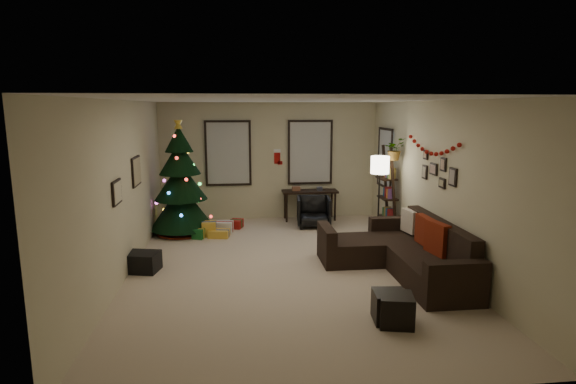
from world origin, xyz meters
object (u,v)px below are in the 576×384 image
object	(u,v)px
christmas_tree	(181,186)
bookshelf	(389,192)
sofa	(404,254)
desk_chair	(314,212)
desk	(310,194)

from	to	relation	value
christmas_tree	bookshelf	distance (m)	4.26
christmas_tree	sofa	xyz separation A→B (m)	(3.76, -2.73, -0.72)
desk_chair	sofa	bearing A→B (deg)	-66.02
christmas_tree	desk_chair	world-z (taller)	christmas_tree
desk	christmas_tree	bearing A→B (deg)	-163.03
bookshelf	christmas_tree	bearing A→B (deg)	172.17
christmas_tree	desk_chair	size ratio (longest dim) A/B	3.59
desk	desk_chair	world-z (taller)	desk
christmas_tree	desk_chair	bearing A→B (deg)	4.34
sofa	bookshelf	size ratio (longest dim) A/B	1.46
christmas_tree	desk	world-z (taller)	christmas_tree
sofa	bookshelf	world-z (taller)	bookshelf
christmas_tree	sofa	size ratio (longest dim) A/B	0.90
christmas_tree	bookshelf	bearing A→B (deg)	-7.83
sofa	bookshelf	distance (m)	2.28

